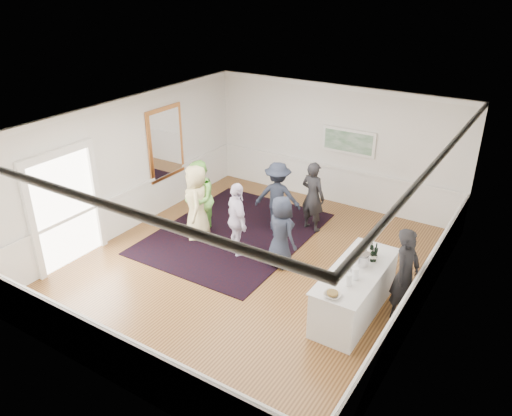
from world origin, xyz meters
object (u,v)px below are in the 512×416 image
Objects in this scene: guest_tan at (197,202)px; guest_lilac at (237,220)px; ice_bucket at (362,260)px; guest_dark_b at (313,197)px; guest_green at (199,199)px; nut_bowl at (332,294)px; guest_navy at (281,232)px; bartender at (405,274)px; guest_dark_a at (277,196)px; serving_table at (355,291)px.

guest_tan is 1.25m from guest_lilac.
guest_dark_b is at bearing 132.43° from ice_bucket.
guest_green reaches higher than ice_bucket.
guest_lilac is (1.28, -0.29, -0.08)m from guest_green.
nut_bowl is (4.25, -1.87, 0.04)m from guest_green.
guest_navy reaches higher than nut_bowl.
bartender is 1.03× the size of guest_dark_a.
guest_dark_b is at bearing 130.01° from serving_table.
guest_dark_b is at bearing 95.48° from guest_green.
bartender is 0.98× the size of guest_tan.
guest_lilac is at bearing 168.52° from serving_table.
guest_dark_a is 1.07× the size of guest_navy.
ice_bucket is (1.97, -0.52, 0.24)m from guest_navy.
guest_green reaches higher than guest_tan.
bartender reaches higher than serving_table.
guest_green reaches higher than guest_navy.
bartender is 1.04× the size of guest_lilac.
bartender is 5.02m from guest_tan.
guest_dark_b is (2.10, 1.79, -0.03)m from guest_tan.
guest_dark_a is 5.97× the size of nut_bowl.
ice_bucket is at bearing 48.59° from guest_green.
bartender reaches higher than ice_bucket.
guest_green is (-5.05, 0.50, 0.04)m from bartender.
guest_navy is (-2.72, 0.32, -0.08)m from bartender.
guest_tan is at bearing 22.20° from guest_navy.
guest_dark_b is (2.15, 1.65, -0.05)m from guest_green.
guest_lilac is at bearing 65.45° from guest_dark_a.
guest_lilac is at bearing 43.86° from guest_tan.
guest_tan is at bearing 96.68° from bartender.
nut_bowl reaches higher than serving_table.
guest_dark_a is at bearing -33.80° from guest_navy.
guest_navy is at bearing 165.29° from ice_bucket.
guest_dark_b is 6.71× the size of ice_bucket.
bartender is 6.14× the size of nut_bowl.
guest_dark_a is 4.20m from nut_bowl.
nut_bowl is at bearing -170.51° from guest_lilac.
guest_tan is 1.94m from guest_dark_a.
guest_dark_a is 3.48m from ice_bucket.
guest_lilac reaches higher than serving_table.
guest_green is 4.36m from ice_bucket.
guest_green reaches higher than bartender.
guest_tan is 0.98× the size of guest_green.
serving_table is 3.36m from guest_dark_b.
guest_tan is 6.97× the size of ice_bucket.
guest_navy is (1.04, 0.10, -0.05)m from guest_lilac.
nut_bowl is (1.92, -1.68, 0.17)m from guest_navy.
guest_navy is (0.18, -1.84, -0.07)m from guest_dark_b.
guest_navy is 2.56m from nut_bowl.
guest_dark_b is 1.85m from guest_navy.
guest_navy is (-1.96, 0.72, 0.33)m from serving_table.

